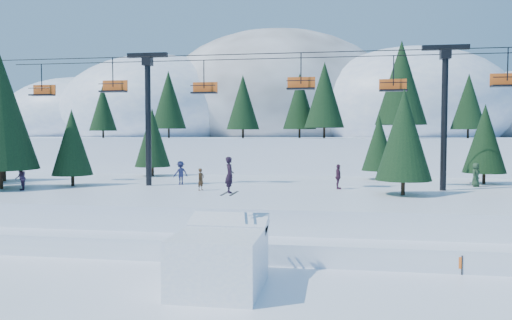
# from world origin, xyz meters

# --- Properties ---
(ground) EXTENTS (160.00, 160.00, 0.00)m
(ground) POSITION_xyz_m (0.00, 0.00, 0.00)
(ground) COLOR white
(ground) RESTS_ON ground
(mid_shelf) EXTENTS (70.00, 22.00, 2.50)m
(mid_shelf) POSITION_xyz_m (0.00, 18.00, 1.25)
(mid_shelf) COLOR white
(mid_shelf) RESTS_ON ground
(berm) EXTENTS (70.00, 6.00, 1.10)m
(berm) POSITION_xyz_m (0.00, 8.00, 0.55)
(berm) COLOR white
(berm) RESTS_ON ground
(mountain_ridge) EXTENTS (119.00, 60.00, 26.46)m
(mountain_ridge) POSITION_xyz_m (-5.07, 73.34, 9.64)
(mountain_ridge) COLOR white
(mountain_ridge) RESTS_ON ground
(jump_kicker) EXTENTS (3.56, 4.85, 5.51)m
(jump_kicker) POSITION_xyz_m (0.64, 1.23, 1.31)
(jump_kicker) COLOR white
(jump_kicker) RESTS_ON ground
(chairlift) EXTENTS (46.00, 3.21, 10.28)m
(chairlift) POSITION_xyz_m (1.18, 18.05, 9.32)
(chairlift) COLOR black
(chairlift) RESTS_ON mid_shelf
(conifer_stand) EXTENTS (62.62, 16.80, 10.30)m
(conifer_stand) POSITION_xyz_m (1.48, 17.74, 7.25)
(conifer_stand) COLOR black
(conifer_stand) RESTS_ON mid_shelf
(distant_skiers) EXTENTS (33.73, 8.86, 1.86)m
(distant_skiers) POSITION_xyz_m (-2.23, 17.56, 3.41)
(distant_skiers) COLOR #332039
(distant_skiers) RESTS_ON mid_shelf
(banner_near) EXTENTS (2.86, 0.18, 0.90)m
(banner_near) POSITION_xyz_m (7.81, 5.36, 0.54)
(banner_near) COLOR black
(banner_near) RESTS_ON ground
(banner_far) EXTENTS (2.78, 0.72, 0.90)m
(banner_far) POSITION_xyz_m (9.89, 5.31, 0.54)
(banner_far) COLOR black
(banner_far) RESTS_ON ground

